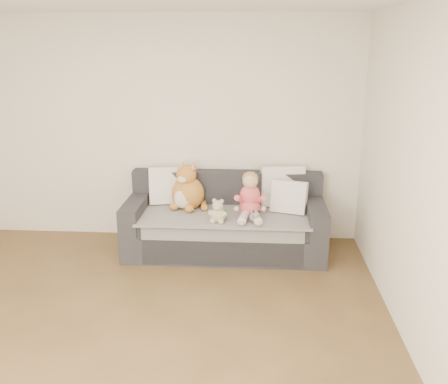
# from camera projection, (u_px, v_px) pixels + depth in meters

# --- Properties ---
(room_shell) EXTENTS (5.00, 5.00, 5.00)m
(room_shell) POSITION_uv_depth(u_px,v_px,m) (119.00, 176.00, 3.83)
(room_shell) COLOR brown
(room_shell) RESTS_ON ground
(sofa) EXTENTS (2.20, 0.94, 0.85)m
(sofa) POSITION_uv_depth(u_px,v_px,m) (225.00, 224.00, 5.64)
(sofa) COLOR #2B2B30
(sofa) RESTS_ON ground
(cushion_left) EXTENTS (0.50, 0.30, 0.44)m
(cushion_left) POSITION_uv_depth(u_px,v_px,m) (169.00, 185.00, 5.80)
(cushion_left) COLOR white
(cushion_left) RESTS_ON sofa
(cushion_right_back) EXTENTS (0.52, 0.29, 0.47)m
(cushion_right_back) POSITION_uv_depth(u_px,v_px,m) (283.00, 186.00, 5.72)
(cushion_right_back) COLOR white
(cushion_right_back) RESTS_ON sofa
(cushion_right_front) EXTENTS (0.42, 0.28, 0.37)m
(cushion_right_front) POSITION_uv_depth(u_px,v_px,m) (289.00, 197.00, 5.49)
(cushion_right_front) COLOR white
(cushion_right_front) RESTS_ON sofa
(toddler) EXTENTS (0.35, 0.50, 0.49)m
(toddler) POSITION_uv_depth(u_px,v_px,m) (250.00, 198.00, 5.36)
(toddler) COLOR #D0495B
(toddler) RESTS_ON sofa
(plush_cat) EXTENTS (0.43, 0.39, 0.57)m
(plush_cat) POSITION_uv_depth(u_px,v_px,m) (187.00, 191.00, 5.62)
(plush_cat) COLOR #B46828
(plush_cat) RESTS_ON sofa
(teddy_bear) EXTENTS (0.20, 0.16, 0.26)m
(teddy_bear) POSITION_uv_depth(u_px,v_px,m) (218.00, 213.00, 5.20)
(teddy_bear) COLOR tan
(teddy_bear) RESTS_ON sofa
(plush_cow) EXTENTS (0.12, 0.19, 0.15)m
(plush_cow) POSITION_uv_depth(u_px,v_px,m) (255.00, 217.00, 5.21)
(plush_cow) COLOR white
(plush_cow) RESTS_ON sofa
(sippy_cup) EXTENTS (0.12, 0.07, 0.13)m
(sippy_cup) POSITION_uv_depth(u_px,v_px,m) (223.00, 213.00, 5.32)
(sippy_cup) COLOR purple
(sippy_cup) RESTS_ON sofa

